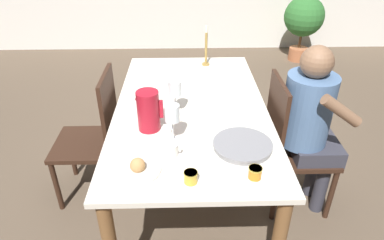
{
  "coord_description": "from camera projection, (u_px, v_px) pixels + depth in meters",
  "views": [
    {
      "loc": [
        -0.04,
        -1.89,
        1.8
      ],
      "look_at": [
        0.0,
        -0.25,
        0.8
      ],
      "focal_mm": 32.0,
      "sensor_mm": 36.0,
      "label": 1
    }
  ],
  "objects": [
    {
      "name": "wine_glass_juice",
      "position": [
        172.0,
        115.0,
        1.76
      ],
      "size": [
        0.08,
        0.08,
        0.21
      ],
      "color": "white",
      "rests_on": "dining_table"
    },
    {
      "name": "teacup_near_person",
      "position": [
        171.0,
        150.0,
        1.71
      ],
      "size": [
        0.12,
        0.12,
        0.07
      ],
      "color": "silver",
      "rests_on": "dining_table"
    },
    {
      "name": "red_pitcher",
      "position": [
        148.0,
        111.0,
        1.87
      ],
      "size": [
        0.15,
        0.12,
        0.23
      ],
      "color": "#A31423",
      "rests_on": "dining_table"
    },
    {
      "name": "candlestick_tall",
      "position": [
        206.0,
        50.0,
        2.67
      ],
      "size": [
        0.06,
        0.06,
        0.31
      ],
      "color": "olive",
      "rests_on": "dining_table"
    },
    {
      "name": "jam_jar_amber",
      "position": [
        255.0,
        172.0,
        1.56
      ],
      "size": [
        0.06,
        0.06,
        0.06
      ],
      "color": "#C67A1E",
      "rests_on": "dining_table"
    },
    {
      "name": "serving_tray",
      "position": [
        243.0,
        145.0,
        1.77
      ],
      "size": [
        0.31,
        0.31,
        0.03
      ],
      "color": "gray",
      "rests_on": "dining_table"
    },
    {
      "name": "dining_table",
      "position": [
        191.0,
        120.0,
        2.21
      ],
      "size": [
        0.94,
        1.67,
        0.75
      ],
      "color": "silver",
      "rests_on": "ground_plane"
    },
    {
      "name": "person_seated",
      "position": [
        311.0,
        120.0,
        2.13
      ],
      "size": [
        0.39,
        0.41,
        1.17
      ],
      "rotation": [
        0.0,
        0.0,
        -1.57
      ],
      "color": "#33333D",
      "rests_on": "ground_plane"
    },
    {
      "name": "wine_glass_water",
      "position": [
        175.0,
        89.0,
        2.0
      ],
      "size": [
        0.08,
        0.08,
        0.21
      ],
      "color": "white",
      "rests_on": "dining_table"
    },
    {
      "name": "bread_plate",
      "position": [
        138.0,
        168.0,
        1.61
      ],
      "size": [
        0.22,
        0.22,
        0.07
      ],
      "color": "silver",
      "rests_on": "dining_table"
    },
    {
      "name": "jam_jar_red",
      "position": [
        191.0,
        177.0,
        1.54
      ],
      "size": [
        0.06,
        0.06,
        0.06
      ],
      "color": "gold",
      "rests_on": "dining_table"
    },
    {
      "name": "chair_opposite",
      "position": [
        95.0,
        135.0,
        2.34
      ],
      "size": [
        0.42,
        0.42,
        0.94
      ],
      "rotation": [
        0.0,
        0.0,
        1.57
      ],
      "color": "#331E14",
      "rests_on": "ground_plane"
    },
    {
      "name": "potted_plant",
      "position": [
        304.0,
        19.0,
        4.56
      ],
      "size": [
        0.53,
        0.53,
        0.87
      ],
      "color": "#A8603D",
      "rests_on": "ground_plane"
    },
    {
      "name": "ground_plane",
      "position": [
        191.0,
        194.0,
        2.55
      ],
      "size": [
        20.0,
        20.0,
        0.0
      ],
      "primitive_type": "plane",
      "color": "brown"
    },
    {
      "name": "chair_person_side",
      "position": [
        290.0,
        144.0,
        2.25
      ],
      "size": [
        0.42,
        0.42,
        0.94
      ],
      "rotation": [
        0.0,
        0.0,
        -1.57
      ],
      "color": "#331E14",
      "rests_on": "ground_plane"
    }
  ]
}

